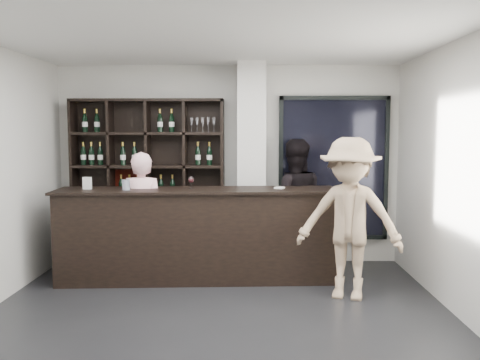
{
  "coord_description": "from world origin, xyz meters",
  "views": [
    {
      "loc": [
        0.33,
        -4.76,
        1.93
      ],
      "look_at": [
        0.21,
        1.1,
        1.37
      ],
      "focal_mm": 38.0,
      "sensor_mm": 36.0,
      "label": 1
    }
  ],
  "objects_px": {
    "wine_shelf": "(149,182)",
    "taster_pink": "(142,215)",
    "taster_black": "(294,204)",
    "customer": "(349,219)",
    "tasting_counter": "(198,235)"
  },
  "relations": [
    {
      "from": "wine_shelf",
      "to": "taster_pink",
      "type": "xyz_separation_m",
      "value": [
        0.05,
        -0.72,
        -0.36
      ]
    },
    {
      "from": "taster_black",
      "to": "customer",
      "type": "relative_size",
      "value": 0.98
    },
    {
      "from": "taster_pink",
      "to": "taster_black",
      "type": "bearing_deg",
      "value": -162.89
    },
    {
      "from": "tasting_counter",
      "to": "taster_pink",
      "type": "xyz_separation_m",
      "value": [
        -0.75,
        0.12,
        0.23
      ]
    },
    {
      "from": "tasting_counter",
      "to": "wine_shelf",
      "type": "bearing_deg",
      "value": 130.44
    },
    {
      "from": "wine_shelf",
      "to": "taster_black",
      "type": "distance_m",
      "value": 2.13
    },
    {
      "from": "tasting_counter",
      "to": "customer",
      "type": "bearing_deg",
      "value": -23.62
    },
    {
      "from": "tasting_counter",
      "to": "taster_black",
      "type": "distance_m",
      "value": 1.5
    },
    {
      "from": "taster_pink",
      "to": "taster_black",
      "type": "relative_size",
      "value": 0.91
    },
    {
      "from": "taster_pink",
      "to": "taster_black",
      "type": "distance_m",
      "value": 2.12
    },
    {
      "from": "tasting_counter",
      "to": "customer",
      "type": "xyz_separation_m",
      "value": [
        1.82,
        -0.68,
        0.33
      ]
    },
    {
      "from": "taster_pink",
      "to": "taster_black",
      "type": "height_order",
      "value": "taster_black"
    },
    {
      "from": "wine_shelf",
      "to": "tasting_counter",
      "type": "height_order",
      "value": "wine_shelf"
    },
    {
      "from": "wine_shelf",
      "to": "taster_pink",
      "type": "bearing_deg",
      "value": -86.0
    },
    {
      "from": "taster_black",
      "to": "taster_pink",
      "type": "bearing_deg",
      "value": 13.32
    }
  ]
}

